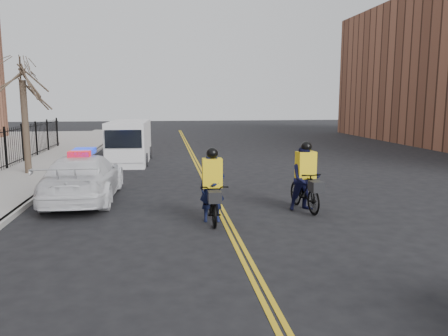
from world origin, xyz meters
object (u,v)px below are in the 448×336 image
Objects in this scene: cyclist_far at (305,183)px; police_cruiser at (84,177)px; cyclist_near at (212,196)px; cargo_van at (129,143)px.

police_cruiser is at bearing 155.46° from cyclist_far.
cyclist_far is (2.92, 0.84, 0.12)m from cyclist_near.
police_cruiser is 7.23m from cyclist_far.
cyclist_near is at bearing -170.25° from cyclist_far.
cargo_van is 12.56m from cyclist_far.
cargo_van is 12.26m from cyclist_near.
cargo_van reaches higher than cyclist_near.
cargo_van is at bearing -94.81° from police_cruiser.
cyclist_far is at bearing 162.40° from police_cruiser.
cyclist_far reaches higher than police_cruiser.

